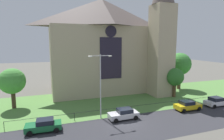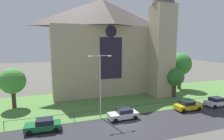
# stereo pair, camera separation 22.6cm
# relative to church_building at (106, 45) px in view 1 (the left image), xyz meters

# --- Properties ---
(ground) EXTENTS (160.00, 160.00, 0.00)m
(ground) POSITION_rel_church_building_xyz_m (-2.70, -7.35, -10.27)
(ground) COLOR #56544C
(road_asphalt) EXTENTS (120.00, 8.00, 0.01)m
(road_asphalt) POSITION_rel_church_building_xyz_m (-2.70, -19.35, -10.27)
(road_asphalt) COLOR #2D2D33
(road_asphalt) RESTS_ON ground
(grass_verge) EXTENTS (120.00, 20.00, 0.01)m
(grass_verge) POSITION_rel_church_building_xyz_m (-2.70, -9.35, -10.27)
(grass_verge) COLOR #517F3D
(grass_verge) RESTS_ON ground
(church_building) EXTENTS (23.20, 16.20, 26.00)m
(church_building) POSITION_rel_church_building_xyz_m (0.00, 0.00, 0.00)
(church_building) COLOR tan
(church_building) RESTS_ON ground
(iron_railing) EXTENTS (34.25, 0.07, 1.13)m
(iron_railing) POSITION_rel_church_building_xyz_m (-0.77, -14.85, -9.29)
(iron_railing) COLOR black
(iron_railing) RESTS_ON ground
(tree_right_far) EXTENTS (5.12, 5.12, 8.40)m
(tree_right_far) POSITION_rel_church_building_xyz_m (16.41, -4.28, -4.52)
(tree_right_far) COLOR brown
(tree_right_far) RESTS_ON ground
(tree_left_far) EXTENTS (4.16, 4.16, 6.58)m
(tree_left_far) POSITION_rel_church_building_xyz_m (-17.97, -6.17, -5.82)
(tree_left_far) COLOR #423021
(tree_left_far) RESTS_ON ground
(tree_right_near) EXTENTS (3.47, 3.47, 5.77)m
(tree_right_near) POSITION_rel_church_building_xyz_m (11.06, -9.59, -6.31)
(tree_right_near) COLOR #4C3823
(tree_right_near) RESTS_ON ground
(streetlamp_near) EXTENTS (3.37, 0.26, 9.08)m
(streetlamp_near) POSITION_rel_church_building_xyz_m (-5.61, -14.95, -4.57)
(streetlamp_near) COLOR #B2B2B7
(streetlamp_near) RESTS_ON ground
(parked_car_green) EXTENTS (4.28, 2.18, 1.51)m
(parked_car_green) POSITION_rel_church_building_xyz_m (-13.25, -16.66, -9.53)
(parked_car_green) COLOR #196033
(parked_car_green) RESTS_ON ground
(parked_car_silver) EXTENTS (4.23, 2.09, 1.51)m
(parked_car_silver) POSITION_rel_church_building_xyz_m (-2.70, -16.46, -9.53)
(parked_car_silver) COLOR #B7B7BC
(parked_car_silver) RESTS_ON ground
(parked_car_yellow) EXTENTS (4.20, 2.03, 1.51)m
(parked_car_yellow) POSITION_rel_church_building_xyz_m (8.35, -16.47, -9.53)
(parked_car_yellow) COLOR gold
(parked_car_yellow) RESTS_ON ground
(parked_car_white) EXTENTS (4.21, 2.04, 1.51)m
(parked_car_white) POSITION_rel_church_building_xyz_m (14.46, -16.47, -9.53)
(parked_car_white) COLOR silver
(parked_car_white) RESTS_ON ground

